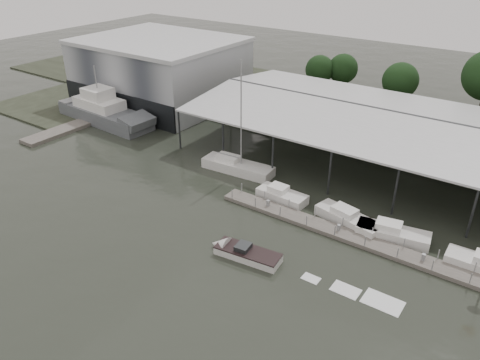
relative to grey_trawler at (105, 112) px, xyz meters
The scene contains 13 objects.
ground 32.80m from the grey_trawler, 31.85° to the right, with size 200.00×200.00×0.00m, color #282C24.
land_strip_far 37.25m from the grey_trawler, 41.61° to the left, with size 140.00×30.00×0.30m.
land_strip_west 17.66m from the grey_trawler, 133.75° to the left, with size 20.00×40.00×0.30m.
storage_warehouse 13.19m from the grey_trawler, 90.78° to the left, with size 24.50×20.50×10.50m.
covered_boat_shed 46.31m from the grey_trawler, 13.44° to the left, with size 58.24×24.00×6.96m.
trawler_dock 4.16m from the grey_trawler, 123.47° to the right, with size 3.00×18.00×0.50m.
floating_dock 43.46m from the grey_trawler, ahead, with size 28.00×2.00×1.40m.
grey_trawler is the anchor object (origin of this frame).
white_sailboat 26.13m from the grey_trawler, ahead, with size 9.15×3.31×13.82m.
speedboat_underway 39.43m from the grey_trawler, 23.10° to the right, with size 17.69×4.09×2.00m.
moored_cruiser_0 34.41m from the grey_trawler, ahead, with size 5.60×2.43×1.70m.
moored_cruiser_1 42.11m from the grey_trawler, ahead, with size 7.26×3.69×1.70m.
moored_cruiser_2 46.58m from the grey_trawler, ahead, with size 7.01×3.35×1.70m.
Camera 1 is at (27.82, -26.05, 25.77)m, focal length 35.00 mm.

